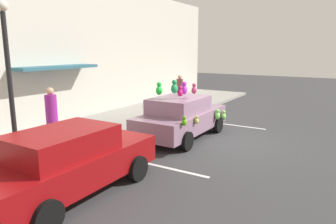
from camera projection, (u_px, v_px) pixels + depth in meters
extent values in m
plane|color=#38383A|center=(225.00, 142.00, 11.06)|extent=(60.00, 60.00, 0.00)
cube|color=gray|center=(118.00, 123.00, 13.59)|extent=(24.00, 4.00, 0.15)
cube|color=beige|center=(80.00, 51.00, 14.07)|extent=(24.00, 0.30, 6.40)
cube|color=#2D6172|center=(56.00, 67.00, 12.38)|extent=(3.60, 1.10, 0.12)
cube|color=silver|center=(225.00, 124.00, 13.68)|extent=(0.12, 3.60, 0.01)
cube|color=silver|center=(152.00, 164.00, 8.86)|extent=(0.12, 3.60, 0.01)
cube|color=gray|center=(182.00, 120.00, 11.53)|extent=(4.28, 1.82, 0.68)
cube|color=gray|center=(179.00, 105.00, 11.23)|extent=(2.22, 1.60, 0.56)
cylinder|color=black|center=(178.00, 119.00, 13.17)|extent=(0.64, 0.22, 0.64)
cylinder|color=black|center=(218.00, 125.00, 12.25)|extent=(0.64, 0.22, 0.64)
cylinder|color=black|center=(141.00, 133.00, 10.95)|extent=(0.64, 0.22, 0.64)
cylinder|color=black|center=(186.00, 141.00, 10.02)|extent=(0.64, 0.22, 0.64)
ellipsoid|color=#229852|center=(174.00, 89.00, 10.69)|extent=(0.28, 0.23, 0.33)
sphere|color=#229852|center=(174.00, 82.00, 10.65)|extent=(0.18, 0.18, 0.18)
ellipsoid|color=#CC1866|center=(180.00, 93.00, 10.83)|extent=(0.22, 0.18, 0.26)
sphere|color=#CC1866|center=(180.00, 88.00, 10.79)|extent=(0.14, 0.14, 0.14)
ellipsoid|color=#B1C953|center=(197.00, 121.00, 10.37)|extent=(0.17, 0.14, 0.20)
sphere|color=#B1C953|center=(197.00, 117.00, 10.34)|extent=(0.11, 0.11, 0.11)
ellipsoid|color=#74DE59|center=(218.00, 116.00, 11.88)|extent=(0.24, 0.19, 0.28)
sphere|color=#74DE59|center=(218.00, 111.00, 11.84)|extent=(0.15, 0.15, 0.15)
ellipsoid|color=#9E5337|center=(202.00, 106.00, 12.00)|extent=(0.19, 0.16, 0.23)
sphere|color=#9E5337|center=(202.00, 102.00, 11.97)|extent=(0.12, 0.12, 0.12)
ellipsoid|color=#85DA5D|center=(224.00, 117.00, 12.45)|extent=(0.23, 0.19, 0.28)
sphere|color=#85DA5D|center=(224.00, 112.00, 12.41)|extent=(0.15, 0.15, 0.15)
ellipsoid|color=#4CA411|center=(184.00, 123.00, 9.60)|extent=(0.18, 0.15, 0.21)
sphere|color=#4CA411|center=(184.00, 118.00, 9.57)|extent=(0.11, 0.11, 0.11)
ellipsoid|color=#A6355A|center=(194.00, 90.00, 10.87)|extent=(0.22, 0.18, 0.26)
sphere|color=#A6355A|center=(194.00, 85.00, 10.83)|extent=(0.14, 0.14, 0.14)
ellipsoid|color=#20D440|center=(159.00, 91.00, 10.81)|extent=(0.27, 0.22, 0.31)
sphere|color=#20D440|center=(159.00, 84.00, 10.77)|extent=(0.17, 0.17, 0.17)
ellipsoid|color=#41B1DF|center=(210.00, 106.00, 11.96)|extent=(0.16, 0.13, 0.19)
sphere|color=#41B1DF|center=(210.00, 103.00, 11.93)|extent=(0.10, 0.10, 0.10)
ellipsoid|color=purple|center=(184.00, 90.00, 11.50)|extent=(0.28, 0.23, 0.33)
sphere|color=purple|center=(184.00, 84.00, 11.46)|extent=(0.18, 0.18, 0.18)
cube|color=maroon|center=(72.00, 167.00, 6.97)|extent=(4.31, 1.67, 0.68)
cube|color=maroon|center=(62.00, 143.00, 6.67)|extent=(2.24, 1.47, 0.56)
cylinder|color=black|center=(89.00, 157.00, 8.58)|extent=(0.64, 0.22, 0.64)
cylinder|color=black|center=(137.00, 168.00, 7.73)|extent=(0.64, 0.22, 0.64)
cylinder|color=black|center=(47.00, 217.00, 5.49)|extent=(0.64, 0.22, 0.64)
ellipsoid|color=brown|center=(148.00, 120.00, 12.90)|extent=(0.32, 0.27, 0.40)
sphere|color=brown|center=(148.00, 113.00, 12.84)|extent=(0.23, 0.23, 0.23)
sphere|color=brown|center=(147.00, 112.00, 12.76)|extent=(0.09, 0.09, 0.09)
sphere|color=brown|center=(149.00, 111.00, 12.89)|extent=(0.09, 0.09, 0.09)
cylinder|color=black|center=(11.00, 95.00, 7.63)|extent=(0.12, 0.12, 3.97)
sphere|color=#EAEACC|center=(2.00, 5.00, 7.21)|extent=(0.28, 0.28, 0.28)
cylinder|color=#912286|center=(52.00, 118.00, 10.58)|extent=(0.39, 0.39, 1.59)
sphere|color=tan|center=(50.00, 91.00, 10.40)|extent=(0.25, 0.25, 0.25)
cylinder|color=brown|center=(180.00, 93.00, 16.94)|extent=(0.36, 0.36, 1.53)
sphere|color=tan|center=(180.00, 77.00, 16.77)|extent=(0.22, 0.22, 0.22)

